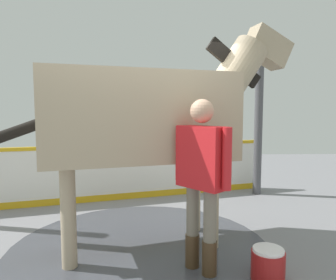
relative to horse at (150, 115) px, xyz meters
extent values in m
cube|color=gray|center=(-0.16, -0.02, -1.61)|extent=(16.00, 16.00, 0.02)
cylinder|color=#42444C|center=(-0.12, -0.03, -1.59)|extent=(3.15, 3.15, 0.00)
cube|color=white|center=(-0.69, 1.97, -1.10)|extent=(5.75, 1.67, 0.98)
cube|color=gold|center=(-0.69, 1.97, -0.58)|extent=(5.75, 1.70, 0.06)
cube|color=gold|center=(-0.69, 1.97, -1.54)|extent=(5.75, 1.68, 0.12)
cylinder|color=#4C4C51|center=(2.06, 2.32, -0.26)|extent=(0.16, 0.16, 2.67)
cube|color=tan|center=(-0.12, -0.03, -0.01)|extent=(2.36, 1.55, 1.00)
cylinder|color=tan|center=(0.60, 0.45, -1.06)|extent=(0.16, 0.16, 1.08)
cylinder|color=tan|center=(0.75, -0.08, -1.06)|extent=(0.16, 0.16, 1.08)
cylinder|color=tan|center=(-0.99, 0.01, -1.06)|extent=(0.16, 0.16, 1.08)
cylinder|color=tan|center=(-0.84, -0.52, -1.06)|extent=(0.16, 0.16, 1.08)
cylinder|color=tan|center=(1.07, 0.30, 0.51)|extent=(0.98, 0.68, 1.01)
cube|color=black|center=(1.07, 0.30, 0.66)|extent=(0.77, 0.27, 0.62)
cube|color=tan|center=(1.53, 0.43, 0.89)|extent=(0.70, 0.45, 0.56)
cylinder|color=black|center=(-1.26, -0.36, -0.11)|extent=(0.71, 0.31, 0.35)
cylinder|color=#47331E|center=(0.61, -0.72, -1.42)|extent=(0.15, 0.15, 0.35)
cylinder|color=slate|center=(0.61, -0.72, -0.98)|extent=(0.13, 0.13, 0.53)
cylinder|color=#47331E|center=(0.46, -0.55, -1.42)|extent=(0.15, 0.15, 0.35)
cylinder|color=slate|center=(0.46, -0.55, -0.98)|extent=(0.13, 0.13, 0.53)
cube|color=red|center=(0.53, -0.63, -0.41)|extent=(0.51, 0.53, 0.62)
cylinder|color=red|center=(0.74, -0.86, -0.39)|extent=(0.09, 0.09, 0.59)
cylinder|color=red|center=(0.33, -0.41, -0.39)|extent=(0.09, 0.09, 0.59)
sphere|color=tan|center=(0.53, -0.63, 0.05)|extent=(0.24, 0.24, 0.24)
cylinder|color=maroon|center=(1.17, -0.83, -1.45)|extent=(0.32, 0.32, 0.29)
cylinder|color=white|center=(1.17, -0.83, -1.29)|extent=(0.30, 0.30, 0.03)
camera|label=1|loc=(0.11, -3.66, 0.04)|focal=32.72mm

